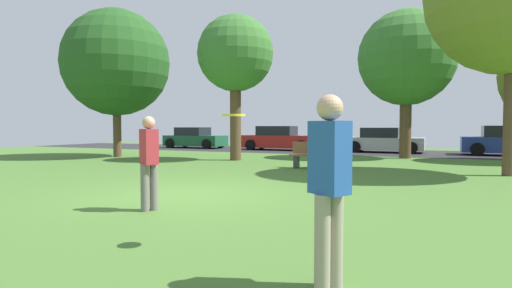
{
  "coord_description": "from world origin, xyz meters",
  "views": [
    {
      "loc": [
        4.83,
        -7.08,
        1.43
      ],
      "look_at": [
        0.0,
        3.55,
        0.92
      ],
      "focal_mm": 28.39,
      "sensor_mm": 36.0,
      "label": 1
    }
  ],
  "objects_px": {
    "oak_tree_right": "(116,63)",
    "person_catcher": "(149,159)",
    "parked_car_green": "(195,138)",
    "parked_car_silver": "(384,141)",
    "parked_car_red": "(280,139)",
    "park_bench": "(314,155)",
    "parked_car_blue": "(512,142)",
    "oak_tree_left": "(235,55)",
    "person_thrower": "(329,182)",
    "maple_tree_far": "(406,58)",
    "frisbee_disc": "(234,115)"
  },
  "relations": [
    {
      "from": "maple_tree_far",
      "to": "parked_car_red",
      "type": "xyz_separation_m",
      "value": [
        -7.48,
        3.68,
        -3.81
      ]
    },
    {
      "from": "park_bench",
      "to": "maple_tree_far",
      "type": "bearing_deg",
      "value": -112.29
    },
    {
      "from": "person_thrower",
      "to": "parked_car_silver",
      "type": "xyz_separation_m",
      "value": [
        -1.97,
        19.88,
        -0.32
      ]
    },
    {
      "from": "person_thrower",
      "to": "oak_tree_left",
      "type": "bearing_deg",
      "value": -30.09
    },
    {
      "from": "oak_tree_left",
      "to": "parked_car_blue",
      "type": "distance_m",
      "value": 14.17
    },
    {
      "from": "oak_tree_right",
      "to": "parked_car_red",
      "type": "xyz_separation_m",
      "value": [
        4.89,
        8.45,
        -3.73
      ]
    },
    {
      "from": "parked_car_green",
      "to": "parked_car_silver",
      "type": "height_order",
      "value": "parked_car_green"
    },
    {
      "from": "parked_car_red",
      "to": "parked_car_blue",
      "type": "relative_size",
      "value": 1.0
    },
    {
      "from": "parked_car_green",
      "to": "parked_car_red",
      "type": "distance_m",
      "value": 6.06
    },
    {
      "from": "parked_car_green",
      "to": "parked_car_silver",
      "type": "relative_size",
      "value": 0.98
    },
    {
      "from": "maple_tree_far",
      "to": "park_bench",
      "type": "height_order",
      "value": "maple_tree_far"
    },
    {
      "from": "oak_tree_right",
      "to": "oak_tree_left",
      "type": "bearing_deg",
      "value": 6.45
    },
    {
      "from": "parked_car_red",
      "to": "parked_car_silver",
      "type": "bearing_deg",
      "value": 2.88
    },
    {
      "from": "oak_tree_left",
      "to": "person_thrower",
      "type": "relative_size",
      "value": 3.59
    },
    {
      "from": "maple_tree_far",
      "to": "person_catcher",
      "type": "height_order",
      "value": "maple_tree_far"
    },
    {
      "from": "parked_car_blue",
      "to": "oak_tree_right",
      "type": "bearing_deg",
      "value": -153.14
    },
    {
      "from": "parked_car_red",
      "to": "parked_car_silver",
      "type": "relative_size",
      "value": 1.11
    },
    {
      "from": "oak_tree_right",
      "to": "person_catcher",
      "type": "distance_m",
      "value": 13.51
    },
    {
      "from": "parked_car_blue",
      "to": "parked_car_silver",
      "type": "bearing_deg",
      "value": 178.68
    },
    {
      "from": "oak_tree_left",
      "to": "oak_tree_right",
      "type": "height_order",
      "value": "oak_tree_right"
    },
    {
      "from": "parked_car_green",
      "to": "parked_car_red",
      "type": "xyz_separation_m",
      "value": [
        6.06,
        0.07,
        0.04
      ]
    },
    {
      "from": "person_catcher",
      "to": "park_bench",
      "type": "xyz_separation_m",
      "value": [
        0.58,
        7.86,
        -0.41
      ]
    },
    {
      "from": "parked_car_silver",
      "to": "parked_car_blue",
      "type": "xyz_separation_m",
      "value": [
        6.06,
        -0.14,
        0.05
      ]
    },
    {
      "from": "parked_car_red",
      "to": "parked_car_silver",
      "type": "xyz_separation_m",
      "value": [
        6.06,
        0.31,
        -0.04
      ]
    },
    {
      "from": "person_catcher",
      "to": "frisbee_disc",
      "type": "height_order",
      "value": "person_catcher"
    },
    {
      "from": "oak_tree_right",
      "to": "parked_car_silver",
      "type": "height_order",
      "value": "oak_tree_right"
    },
    {
      "from": "parked_car_red",
      "to": "park_bench",
      "type": "distance_m",
      "value": 10.93
    },
    {
      "from": "person_catcher",
      "to": "parked_car_green",
      "type": "xyz_separation_m",
      "value": [
        -10.49,
        17.5,
        -0.25
      ]
    },
    {
      "from": "parked_car_silver",
      "to": "parked_car_blue",
      "type": "bearing_deg",
      "value": -1.32
    },
    {
      "from": "person_catcher",
      "to": "park_bench",
      "type": "distance_m",
      "value": 7.89
    },
    {
      "from": "oak_tree_left",
      "to": "person_thrower",
      "type": "height_order",
      "value": "oak_tree_left"
    },
    {
      "from": "parked_car_green",
      "to": "parked_car_silver",
      "type": "bearing_deg",
      "value": 1.79
    },
    {
      "from": "parked_car_green",
      "to": "oak_tree_left",
      "type": "bearing_deg",
      "value": -47.49
    },
    {
      "from": "oak_tree_left",
      "to": "maple_tree_far",
      "type": "height_order",
      "value": "maple_tree_far"
    },
    {
      "from": "person_thrower",
      "to": "parked_car_blue",
      "type": "bearing_deg",
      "value": -72.55
    },
    {
      "from": "person_thrower",
      "to": "parked_car_green",
      "type": "bearing_deg",
      "value": -25.01
    },
    {
      "from": "parked_car_green",
      "to": "park_bench",
      "type": "distance_m",
      "value": 14.68
    },
    {
      "from": "parked_car_green",
      "to": "park_bench",
      "type": "relative_size",
      "value": 2.54
    },
    {
      "from": "parked_car_silver",
      "to": "maple_tree_far",
      "type": "bearing_deg",
      "value": -70.39
    },
    {
      "from": "oak_tree_left",
      "to": "maple_tree_far",
      "type": "distance_m",
      "value": 7.66
    },
    {
      "from": "person_thrower",
      "to": "parked_car_blue",
      "type": "height_order",
      "value": "person_thrower"
    },
    {
      "from": "oak_tree_left",
      "to": "person_thrower",
      "type": "distance_m",
      "value": 14.16
    },
    {
      "from": "parked_car_green",
      "to": "park_bench",
      "type": "height_order",
      "value": "parked_car_green"
    },
    {
      "from": "oak_tree_left",
      "to": "parked_car_green",
      "type": "relative_size",
      "value": 1.5
    },
    {
      "from": "person_thrower",
      "to": "person_catcher",
      "type": "xyz_separation_m",
      "value": [
        -3.6,
        2.01,
        -0.07
      ]
    },
    {
      "from": "oak_tree_right",
      "to": "frisbee_disc",
      "type": "height_order",
      "value": "oak_tree_right"
    },
    {
      "from": "maple_tree_far",
      "to": "parked_car_blue",
      "type": "relative_size",
      "value": 1.45
    },
    {
      "from": "person_catcher",
      "to": "parked_car_green",
      "type": "relative_size",
      "value": 0.39
    },
    {
      "from": "oak_tree_right",
      "to": "parked_car_silver",
      "type": "xyz_separation_m",
      "value": [
        10.95,
        8.76,
        -3.76
      ]
    },
    {
      "from": "person_thrower",
      "to": "person_catcher",
      "type": "bearing_deg",
      "value": 0.0
    }
  ]
}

